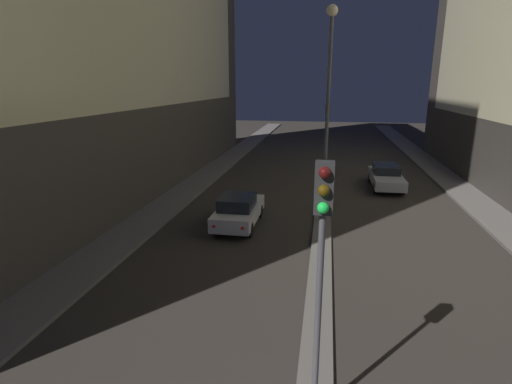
{
  "coord_description": "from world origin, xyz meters",
  "views": [
    {
      "loc": [
        0.0,
        -3.81,
        6.4
      ],
      "look_at": [
        -3.74,
        17.41,
        0.5
      ],
      "focal_mm": 28.0,
      "sensor_mm": 36.0,
      "label": 1
    }
  ],
  "objects_px": {
    "traffic_light_near": "(321,239)",
    "street_lamp": "(329,88)",
    "car_right_lane": "(386,176)",
    "car_left_lane": "(238,210)",
    "traffic_light_mid": "(327,122)"
  },
  "relations": [
    {
      "from": "traffic_light_mid",
      "to": "car_right_lane",
      "type": "xyz_separation_m",
      "value": [
        3.82,
        -3.18,
        -3.06
      ]
    },
    {
      "from": "traffic_light_near",
      "to": "street_lamp",
      "type": "xyz_separation_m",
      "value": [
        0.0,
        11.61,
        2.39
      ]
    },
    {
      "from": "car_left_lane",
      "to": "car_right_lane",
      "type": "xyz_separation_m",
      "value": [
        7.64,
        8.51,
        -0.03
      ]
    },
    {
      "from": "street_lamp",
      "to": "car_left_lane",
      "type": "distance_m",
      "value": 6.73
    },
    {
      "from": "car_right_lane",
      "to": "street_lamp",
      "type": "bearing_deg",
      "value": -117.44
    },
    {
      "from": "traffic_light_mid",
      "to": "traffic_light_near",
      "type": "bearing_deg",
      "value": -90.0
    },
    {
      "from": "traffic_light_near",
      "to": "traffic_light_mid",
      "type": "distance_m",
      "value": 22.15
    },
    {
      "from": "traffic_light_mid",
      "to": "car_left_lane",
      "type": "distance_m",
      "value": 12.67
    },
    {
      "from": "traffic_light_near",
      "to": "car_right_lane",
      "type": "relative_size",
      "value": 1.06
    },
    {
      "from": "car_right_lane",
      "to": "car_left_lane",
      "type": "bearing_deg",
      "value": -131.9
    },
    {
      "from": "street_lamp",
      "to": "car_left_lane",
      "type": "relative_size",
      "value": 2.25
    },
    {
      "from": "traffic_light_mid",
      "to": "street_lamp",
      "type": "height_order",
      "value": "street_lamp"
    },
    {
      "from": "car_left_lane",
      "to": "car_right_lane",
      "type": "height_order",
      "value": "car_left_lane"
    },
    {
      "from": "traffic_light_mid",
      "to": "street_lamp",
      "type": "relative_size",
      "value": 0.53
    },
    {
      "from": "traffic_light_near",
      "to": "car_right_lane",
      "type": "height_order",
      "value": "traffic_light_near"
    }
  ]
}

